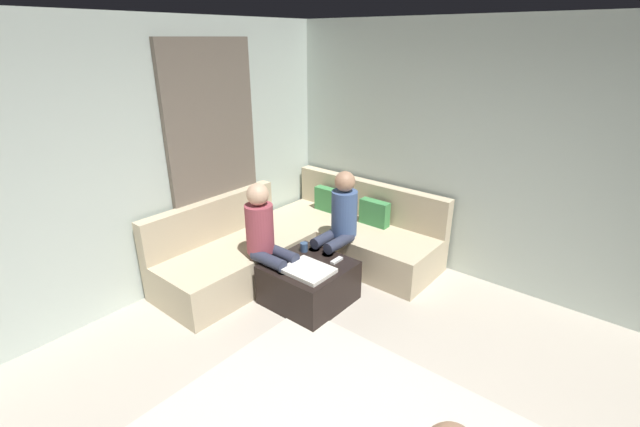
{
  "coord_description": "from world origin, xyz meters",
  "views": [
    {
      "loc": [
        0.93,
        -1.46,
        2.5
      ],
      "look_at": [
        -1.63,
        1.63,
        0.85
      ],
      "focal_mm": 24.2,
      "sensor_mm": 36.0,
      "label": 1
    }
  ],
  "objects_px": {
    "ottoman": "(309,282)",
    "coffee_mug": "(304,247)",
    "sectional_couch": "(304,243)",
    "person_on_couch_side": "(267,238)",
    "person_on_couch_back": "(339,222)",
    "game_remote": "(337,260)"
  },
  "relations": [
    {
      "from": "game_remote",
      "to": "coffee_mug",
      "type": "bearing_deg",
      "value": -174.29
    },
    {
      "from": "ottoman",
      "to": "coffee_mug",
      "type": "distance_m",
      "value": 0.38
    },
    {
      "from": "game_remote",
      "to": "ottoman",
      "type": "bearing_deg",
      "value": -129.29
    },
    {
      "from": "coffee_mug",
      "to": "person_on_couch_side",
      "type": "distance_m",
      "value": 0.44
    },
    {
      "from": "sectional_couch",
      "to": "coffee_mug",
      "type": "xyz_separation_m",
      "value": [
        0.32,
        -0.35,
        0.19
      ]
    },
    {
      "from": "sectional_couch",
      "to": "ottoman",
      "type": "height_order",
      "value": "sectional_couch"
    },
    {
      "from": "coffee_mug",
      "to": "person_on_couch_back",
      "type": "relative_size",
      "value": 0.08
    },
    {
      "from": "coffee_mug",
      "to": "person_on_couch_back",
      "type": "height_order",
      "value": "person_on_couch_back"
    },
    {
      "from": "ottoman",
      "to": "coffee_mug",
      "type": "bearing_deg",
      "value": 140.71
    },
    {
      "from": "ottoman",
      "to": "coffee_mug",
      "type": "xyz_separation_m",
      "value": [
        -0.22,
        0.18,
        0.26
      ]
    },
    {
      "from": "ottoman",
      "to": "person_on_couch_back",
      "type": "xyz_separation_m",
      "value": [
        -0.08,
        0.58,
        0.45
      ]
    },
    {
      "from": "sectional_couch",
      "to": "person_on_couch_side",
      "type": "height_order",
      "value": "person_on_couch_side"
    },
    {
      "from": "ottoman",
      "to": "game_remote",
      "type": "xyz_separation_m",
      "value": [
        0.18,
        0.22,
        0.22
      ]
    },
    {
      "from": "ottoman",
      "to": "person_on_couch_back",
      "type": "relative_size",
      "value": 0.63
    },
    {
      "from": "ottoman",
      "to": "person_on_couch_side",
      "type": "bearing_deg",
      "value": -155.05
    },
    {
      "from": "person_on_couch_back",
      "to": "coffee_mug",
      "type": "bearing_deg",
      "value": 70.27
    },
    {
      "from": "coffee_mug",
      "to": "person_on_couch_side",
      "type": "xyz_separation_m",
      "value": [
        -0.17,
        -0.36,
        0.19
      ]
    },
    {
      "from": "sectional_couch",
      "to": "ottoman",
      "type": "xyz_separation_m",
      "value": [
        0.54,
        -0.53,
        -0.07
      ]
    },
    {
      "from": "ottoman",
      "to": "game_remote",
      "type": "relative_size",
      "value": 5.07
    },
    {
      "from": "coffee_mug",
      "to": "game_remote",
      "type": "xyz_separation_m",
      "value": [
        0.4,
        0.04,
        -0.04
      ]
    },
    {
      "from": "coffee_mug",
      "to": "sectional_couch",
      "type": "bearing_deg",
      "value": 132.28
    },
    {
      "from": "game_remote",
      "to": "person_on_couch_back",
      "type": "bearing_deg",
      "value": 125.22
    }
  ]
}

